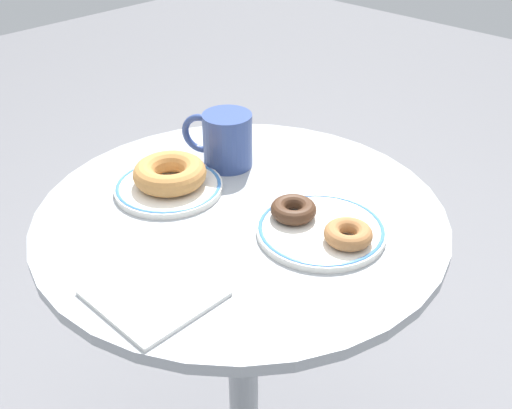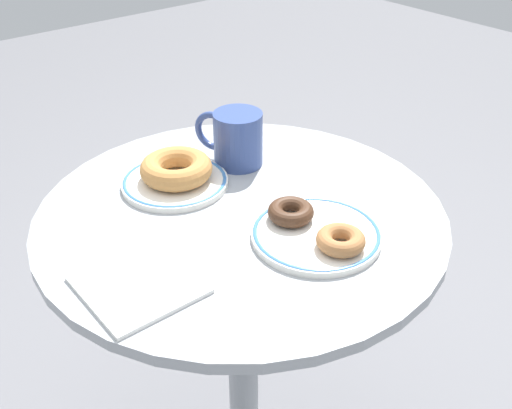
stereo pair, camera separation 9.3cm
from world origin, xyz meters
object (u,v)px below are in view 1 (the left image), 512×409
object	(u,v)px
plate_right	(321,230)
cafe_table	(242,324)
donut_cinnamon	(348,234)
coffee_mug	(225,140)
donut_chocolate	(293,209)
paper_napkin	(154,293)
donut_old_fashioned	(170,173)
plate_left	(169,187)

from	to	relation	value
plate_right	cafe_table	bearing A→B (deg)	-163.38
donut_cinnamon	coffee_mug	world-z (taller)	coffee_mug
donut_chocolate	coffee_mug	world-z (taller)	coffee_mug
donut_chocolate	plate_right	bearing A→B (deg)	7.95
cafe_table	paper_napkin	world-z (taller)	paper_napkin
cafe_table	donut_cinnamon	distance (m)	0.32
plate_right	donut_cinnamon	xyz separation A→B (m)	(0.05, -0.00, 0.02)
paper_napkin	donut_old_fashioned	bearing A→B (deg)	135.86
cafe_table	plate_left	distance (m)	0.28
donut_cinnamon	donut_chocolate	distance (m)	0.10
donut_chocolate	donut_cinnamon	bearing A→B (deg)	3.18
donut_cinnamon	coffee_mug	xyz separation A→B (m)	(-0.30, 0.05, 0.02)
plate_left	donut_old_fashioned	bearing A→B (deg)	90.74
paper_napkin	cafe_table	bearing A→B (deg)	105.55
plate_left	donut_cinnamon	xyz separation A→B (m)	(0.31, 0.08, 0.02)
donut_old_fashioned	coffee_mug	size ratio (longest dim) A/B	0.98
plate_left	donut_old_fashioned	size ratio (longest dim) A/B	1.48
plate_right	donut_chocolate	size ratio (longest dim) A/B	2.75
plate_right	paper_napkin	world-z (taller)	plate_right
donut_old_fashioned	plate_right	bearing A→B (deg)	15.62
donut_chocolate	paper_napkin	bearing A→B (deg)	-94.60
donut_chocolate	paper_napkin	xyz separation A→B (m)	(-0.02, -0.25, -0.02)
cafe_table	donut_cinnamon	xyz separation A→B (m)	(0.18, 0.04, 0.26)
donut_chocolate	plate_left	bearing A→B (deg)	-161.53
donut_cinnamon	donut_chocolate	xyz separation A→B (m)	(-0.10, -0.01, 0.00)
cafe_table	donut_old_fashioned	distance (m)	0.30
plate_left	donut_chocolate	distance (m)	0.22
donut_chocolate	paper_napkin	size ratio (longest dim) A/B	0.48
plate_left	paper_napkin	world-z (taller)	plate_left
plate_left	coffee_mug	distance (m)	0.13
donut_chocolate	paper_napkin	distance (m)	0.25
donut_cinnamon	donut_chocolate	world-z (taller)	same
plate_left	coffee_mug	size ratio (longest dim) A/B	1.45
plate_right	coffee_mug	size ratio (longest dim) A/B	1.55
plate_left	donut_cinnamon	bearing A→B (deg)	13.81
coffee_mug	donut_chocolate	bearing A→B (deg)	-15.47
cafe_table	paper_napkin	size ratio (longest dim) A/B	4.97
plate_left	paper_napkin	size ratio (longest dim) A/B	1.22
donut_chocolate	donut_old_fashioned	bearing A→B (deg)	-162.68
plate_left	donut_old_fashioned	world-z (taller)	donut_old_fashioned
cafe_table	donut_chocolate	bearing A→B (deg)	21.50
plate_right	donut_old_fashioned	distance (m)	0.27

